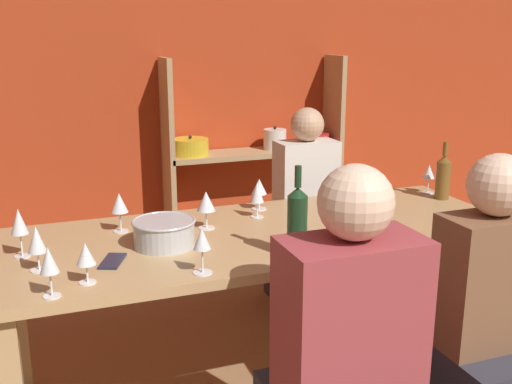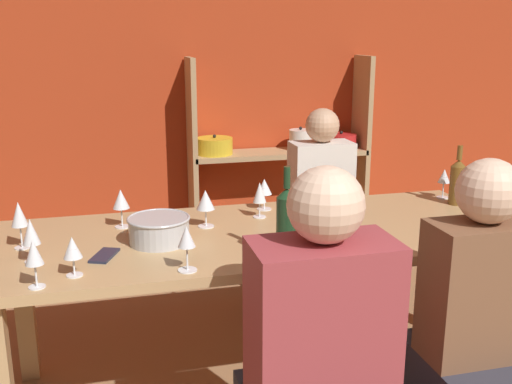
{
  "view_description": "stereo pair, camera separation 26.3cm",
  "coord_description": "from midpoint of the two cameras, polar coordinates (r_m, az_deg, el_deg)",
  "views": [
    {
      "loc": [
        -0.94,
        -0.41,
        1.59
      ],
      "look_at": [
        -0.06,
        1.97,
        0.91
      ],
      "focal_mm": 42.0,
      "sensor_mm": 36.0,
      "label": 1
    },
    {
      "loc": [
        -0.69,
        -0.49,
        1.59
      ],
      "look_at": [
        -0.06,
        1.97,
        0.91
      ],
      "focal_mm": 42.0,
      "sensor_mm": 36.0,
      "label": 2
    }
  ],
  "objects": [
    {
      "name": "wine_glass_empty_b",
      "position": [
        2.07,
        -22.63,
        -6.21
      ],
      "size": [
        0.06,
        0.06,
        0.17
      ],
      "color": "white",
      "rests_on": "dining_table"
    },
    {
      "name": "wine_glass_red_a",
      "position": [
        2.15,
        -19.35,
        -5.79
      ],
      "size": [
        0.07,
        0.07,
        0.14
      ],
      "color": "white",
      "rests_on": "dining_table"
    },
    {
      "name": "wine_glass_white_c",
      "position": [
        2.64,
        -15.69,
        -1.17
      ],
      "size": [
        0.07,
        0.07,
        0.17
      ],
      "color": "white",
      "rests_on": "dining_table"
    },
    {
      "name": "shelf_unit",
      "position": [
        4.43,
        -2.21,
        0.62
      ],
      "size": [
        1.32,
        0.3,
        1.42
      ],
      "color": "tan",
      "rests_on": "ground_plane"
    },
    {
      "name": "wine_glass_white_b",
      "position": [
        2.47,
        -24.53,
        -2.78
      ],
      "size": [
        0.07,
        0.07,
        0.19
      ],
      "color": "white",
      "rests_on": "dining_table"
    },
    {
      "name": "wall_back_red",
      "position": [
        4.37,
        -9.66,
        11.67
      ],
      "size": [
        8.8,
        0.06,
        2.7
      ],
      "color": "#B23819",
      "rests_on": "ground_plane"
    },
    {
      "name": "wine_glass_empty_a",
      "position": [
        2.13,
        -8.73,
        -4.66
      ],
      "size": [
        0.07,
        0.07,
        0.17
      ],
      "color": "white",
      "rests_on": "dining_table"
    },
    {
      "name": "wine_bottle_green",
      "position": [
        3.16,
        15.16,
        1.42
      ],
      "size": [
        0.07,
        0.07,
        0.3
      ],
      "color": "brown",
      "rests_on": "dining_table"
    },
    {
      "name": "cell_phone",
      "position": [
        2.34,
        -16.69,
        -6.38
      ],
      "size": [
        0.12,
        0.17,
        0.01
      ],
      "color": "#1E2338",
      "rests_on": "dining_table"
    },
    {
      "name": "wine_glass_red_d",
      "position": [
        2.87,
        -2.32,
        0.37
      ],
      "size": [
        0.07,
        0.07,
        0.15
      ],
      "color": "white",
      "rests_on": "dining_table"
    },
    {
      "name": "wine_glass_white_a",
      "position": [
        2.31,
        -23.28,
        -4.36
      ],
      "size": [
        0.07,
        0.07,
        0.17
      ],
      "color": "white",
      "rests_on": "dining_table"
    },
    {
      "name": "wine_glass_red_b",
      "position": [
        2.75,
        -2.64,
        -0.2
      ],
      "size": [
        0.06,
        0.06,
        0.17
      ],
      "color": "white",
      "rests_on": "dining_table"
    },
    {
      "name": "dining_table",
      "position": [
        2.61,
        -2.13,
        -5.7
      ],
      "size": [
        2.24,
        0.87,
        0.76
      ],
      "color": "tan",
      "rests_on": "ground_plane"
    },
    {
      "name": "wine_bottle_dark",
      "position": [
        2.25,
        0.62,
        -2.83
      ],
      "size": [
        0.08,
        0.08,
        0.36
      ],
      "color": "#19381E",
      "rests_on": "dining_table"
    },
    {
      "name": "person_far_a",
      "position": [
        3.54,
        2.56,
        -3.95
      ],
      "size": [
        0.35,
        0.44,
        1.18
      ],
      "rotation": [
        0.0,
        0.0,
        3.14
      ],
      "color": "#2D2D38",
      "rests_on": "ground_plane"
    },
    {
      "name": "person_near_a",
      "position": [
        2.36,
        17.61,
        -14.54
      ],
      "size": [
        0.37,
        0.46,
        1.19
      ],
      "color": "#2D2D38",
      "rests_on": "ground_plane"
    },
    {
      "name": "mixing_bowl",
      "position": [
        2.44,
        -11.83,
        -3.79
      ],
      "size": [
        0.26,
        0.26,
        0.11
      ],
      "color": "#B7BABC",
      "rests_on": "dining_table"
    },
    {
      "name": "wine_glass_red_e",
      "position": [
        3.26,
        13.95,
        1.73
      ],
      "size": [
        0.06,
        0.06,
        0.15
      ],
      "color": "white",
      "rests_on": "dining_table"
    },
    {
      "name": "wine_glass_red_c",
      "position": [
        2.78,
        20.35,
        -0.98
      ],
      "size": [
        0.07,
        0.07,
        0.16
      ],
      "color": "white",
      "rests_on": "dining_table"
    },
    {
      "name": "wine_glass_red_f",
      "position": [
        2.61,
        -7.66,
        -1.04
      ],
      "size": [
        0.08,
        0.08,
        0.17
      ],
      "color": "white",
      "rests_on": "dining_table"
    }
  ]
}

